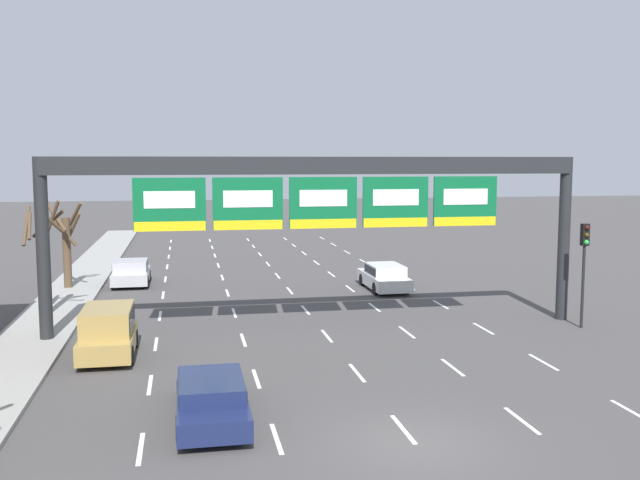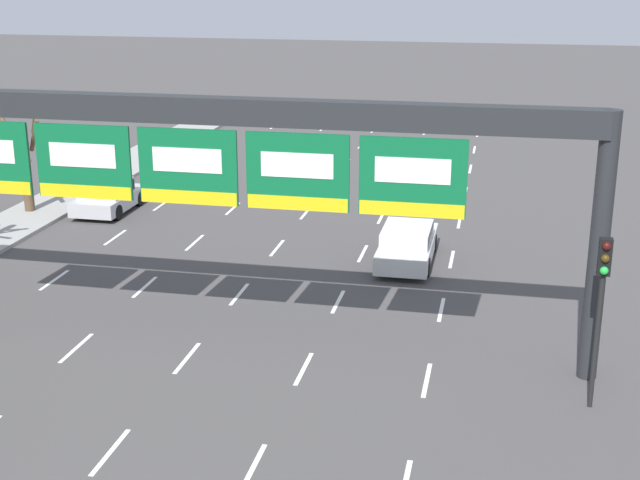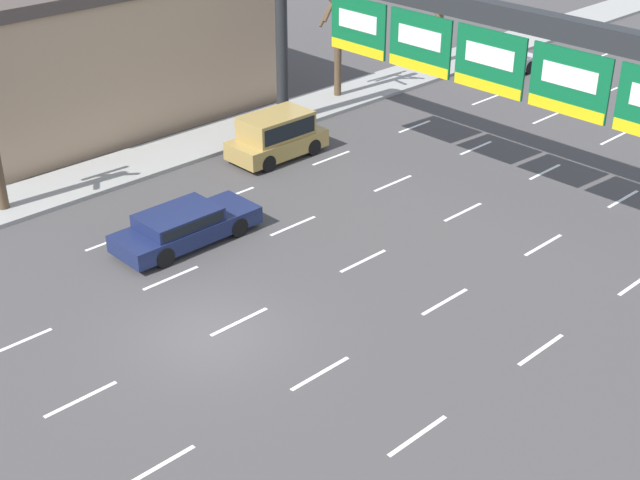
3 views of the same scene
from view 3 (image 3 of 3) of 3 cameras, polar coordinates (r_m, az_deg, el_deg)
name	(u,v)px [view 3 (image 3 of 3)]	position (r m, az deg, el deg)	size (l,w,h in m)	color
ground_plane	(211,336)	(24.67, -7.00, -6.11)	(220.00, 220.00, 0.00)	#474444
sidewalk_left	(16,202)	(33.34, -18.86, 2.29)	(2.80, 110.00, 0.15)	#999993
lane_dashes	(506,191)	(33.27, 11.82, 3.09)	(13.32, 67.00, 0.01)	white
sign_gantry	(496,45)	(30.16, 11.22, 12.12)	(21.90, 0.70, 7.06)	#232628
building_near	(73,34)	(41.96, -15.56, 12.56)	(12.45, 13.83, 6.32)	tan
suv_gold	(276,134)	(35.14, -2.81, 6.81)	(1.85, 3.96, 1.79)	#A88947
car_navy	(184,225)	(29.05, -8.71, 0.96)	(1.85, 4.90, 1.21)	#19234C
car_silver	(500,61)	(45.90, 11.42, 11.19)	(1.99, 3.91, 1.42)	#B7B7BC
tree_bare_closest	(339,30)	(41.13, 1.22, 13.28)	(1.68, 1.97, 5.36)	brown
tree_bare_third	(439,17)	(46.53, 7.64, 13.98)	(2.11, 2.11, 4.93)	brown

